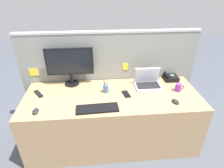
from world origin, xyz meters
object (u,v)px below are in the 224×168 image
object	(u,v)px
tv_remote	(38,94)
coffee_mug	(178,87)
keyboard_main	(97,108)
pen_cup	(106,88)
desktop_monitor	(70,64)
computer_mouse_right_hand	(175,101)
desk_phone	(170,78)
computer_mouse_left_hand	(36,111)
laptop	(148,82)
cell_phone_black_slab	(126,94)

from	to	relation	value
tv_remote	coffee_mug	xyz separation A→B (m)	(1.66, -0.06, 0.04)
keyboard_main	pen_cup	size ratio (longest dim) A/B	2.46
desktop_monitor	tv_remote	bearing A→B (deg)	-148.73
computer_mouse_right_hand	coffee_mug	xyz separation A→B (m)	(0.12, 0.24, 0.03)
desk_phone	computer_mouse_left_hand	world-z (taller)	desk_phone
laptop	cell_phone_black_slab	size ratio (longest dim) A/B	2.17
desktop_monitor	computer_mouse_right_hand	xyz separation A→B (m)	(1.16, -0.53, -0.27)
computer_mouse_left_hand	tv_remote	world-z (taller)	computer_mouse_left_hand
desk_phone	cell_phone_black_slab	world-z (taller)	desk_phone
keyboard_main	computer_mouse_left_hand	distance (m)	0.62
desktop_monitor	pen_cup	bearing A→B (deg)	-29.67
computer_mouse_left_hand	coffee_mug	size ratio (longest dim) A/B	0.91
laptop	pen_cup	bearing A→B (deg)	-168.46
keyboard_main	cell_phone_black_slab	world-z (taller)	keyboard_main
desk_phone	cell_phone_black_slab	distance (m)	0.71
keyboard_main	coffee_mug	xyz separation A→B (m)	(0.98, 0.28, 0.04)
laptop	computer_mouse_left_hand	xyz separation A→B (m)	(-1.27, -0.43, -0.04)
coffee_mug	keyboard_main	bearing A→B (deg)	-163.84
pen_cup	cell_phone_black_slab	xyz separation A→B (m)	(0.23, -0.07, -0.05)
desktop_monitor	tv_remote	world-z (taller)	desktop_monitor
computer_mouse_right_hand	computer_mouse_left_hand	xyz separation A→B (m)	(-1.48, -0.04, 0.00)
desktop_monitor	desk_phone	bearing A→B (deg)	-0.14
desktop_monitor	coffee_mug	world-z (taller)	desktop_monitor
laptop	computer_mouse_right_hand	bearing A→B (deg)	-61.73
computer_mouse_right_hand	cell_phone_black_slab	world-z (taller)	computer_mouse_right_hand
keyboard_main	coffee_mug	bearing A→B (deg)	13.54
laptop	tv_remote	distance (m)	1.32
cell_phone_black_slab	keyboard_main	bearing A→B (deg)	-153.25
desktop_monitor	laptop	world-z (taller)	desktop_monitor
laptop	cell_phone_black_slab	bearing A→B (deg)	-149.35
laptop	computer_mouse_right_hand	xyz separation A→B (m)	(0.21, -0.39, -0.04)
tv_remote	coffee_mug	distance (m)	1.66
cell_phone_black_slab	computer_mouse_right_hand	bearing A→B (deg)	-33.69
desktop_monitor	laptop	size ratio (longest dim) A/B	1.76
computer_mouse_left_hand	coffee_mug	distance (m)	1.63
computer_mouse_right_hand	coffee_mug	distance (m)	0.27
computer_mouse_right_hand	computer_mouse_left_hand	size ratio (longest dim) A/B	1.00
keyboard_main	computer_mouse_right_hand	distance (m)	0.85
cell_phone_black_slab	desktop_monitor	bearing A→B (deg)	144.02
desk_phone	keyboard_main	world-z (taller)	desk_phone
desktop_monitor	computer_mouse_left_hand	bearing A→B (deg)	-118.83
desk_phone	cell_phone_black_slab	xyz separation A→B (m)	(-0.64, -0.31, -0.03)
desk_phone	keyboard_main	size ratio (longest dim) A/B	0.39
keyboard_main	cell_phone_black_slab	size ratio (longest dim) A/B	2.94
computer_mouse_left_hand	coffee_mug	bearing A→B (deg)	9.74
desk_phone	tv_remote	bearing A→B (deg)	-172.47
coffee_mug	laptop	bearing A→B (deg)	155.19
keyboard_main	tv_remote	xyz separation A→B (m)	(-0.68, 0.35, -0.00)
pen_cup	cell_phone_black_slab	size ratio (longest dim) A/B	1.20
keyboard_main	pen_cup	world-z (taller)	pen_cup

